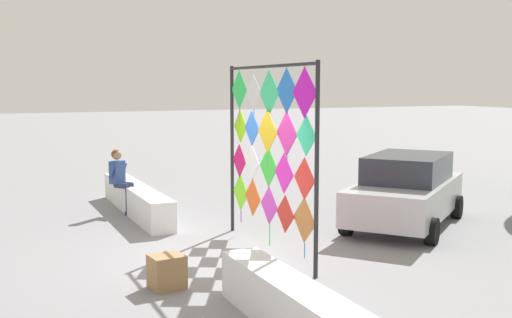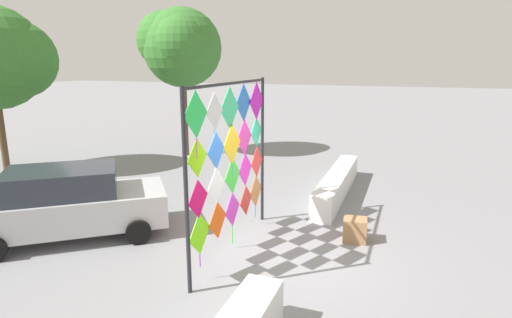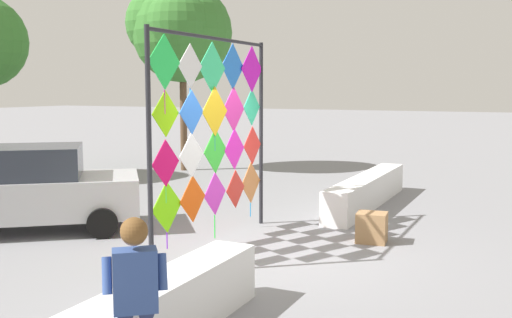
# 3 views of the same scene
# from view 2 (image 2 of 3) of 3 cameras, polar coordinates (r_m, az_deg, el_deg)

# --- Properties ---
(ground) EXTENTS (120.00, 120.00, 0.00)m
(ground) POSITION_cam_2_polar(r_m,az_deg,el_deg) (8.32, 2.84, -13.15)
(ground) COLOR gray
(plaza_ledge_right) EXTENTS (4.70, 0.53, 0.65)m
(plaza_ledge_right) POSITION_cam_2_polar(r_m,az_deg,el_deg) (12.02, 11.02, -3.34)
(plaza_ledge_right) COLOR white
(plaza_ledge_right) RESTS_ON ground
(kite_display_rack) EXTENTS (3.54, 0.10, 3.35)m
(kite_display_rack) POSITION_cam_2_polar(r_m,az_deg,el_deg) (8.00, -3.32, 0.70)
(kite_display_rack) COLOR #232328
(kite_display_rack) RESTS_ON ground
(parked_car) EXTENTS (3.72, 4.09, 1.51)m
(parked_car) POSITION_cam_2_polar(r_m,az_deg,el_deg) (9.77, -24.20, -5.43)
(parked_car) COLOR #B7B7BC
(parked_car) RESTS_ON ground
(cardboard_box_large) EXTENTS (0.47, 0.53, 0.49)m
(cardboard_box_large) POSITION_cam_2_polar(r_m,az_deg,el_deg) (9.11, 13.33, -9.39)
(cardboard_box_large) COLOR #9E754C
(cardboard_box_large) RESTS_ON ground
(tree_broadleaf) EXTENTS (3.12, 3.25, 5.71)m
(tree_broadleaf) POSITION_cam_2_polar(r_m,az_deg,el_deg) (16.79, -10.69, 15.11)
(tree_broadleaf) COLOR brown
(tree_broadleaf) RESTS_ON ground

